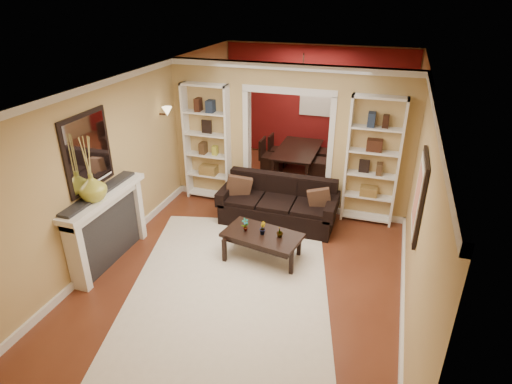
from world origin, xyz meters
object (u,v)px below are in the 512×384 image
(bookshelf_right, at_px, (372,162))
(fireplace, at_px, (109,228))
(dining_table, at_px, (299,161))
(coffee_table, at_px, (262,246))
(bookshelf_left, at_px, (208,143))
(sofa, at_px, (278,202))

(bookshelf_right, distance_m, fireplace, 4.47)
(fireplace, height_order, dining_table, fireplace)
(coffee_table, relative_size, bookshelf_right, 0.52)
(fireplace, bearing_deg, bookshelf_left, 77.95)
(coffee_table, relative_size, dining_table, 0.73)
(sofa, relative_size, coffee_table, 1.76)
(bookshelf_left, relative_size, dining_table, 1.41)
(sofa, xyz_separation_m, bookshelf_left, (-1.58, 0.58, 0.74))
(coffee_table, distance_m, dining_table, 3.57)
(coffee_table, relative_size, bookshelf_left, 0.52)
(sofa, relative_size, bookshelf_left, 0.91)
(coffee_table, distance_m, fireplace, 2.35)
(sofa, height_order, bookshelf_right, bookshelf_right)
(bookshelf_left, relative_size, bookshelf_right, 1.00)
(bookshelf_left, xyz_separation_m, fireplace, (-0.54, -2.53, -0.57))
(sofa, bearing_deg, bookshelf_left, 159.88)
(sofa, xyz_separation_m, coffee_table, (0.07, -1.18, -0.18))
(sofa, height_order, coffee_table, sofa)
(sofa, distance_m, fireplace, 2.89)
(bookshelf_left, height_order, bookshelf_right, same)
(coffee_table, xyz_separation_m, bookshelf_left, (-1.65, 1.76, 0.93))
(bookshelf_left, height_order, fireplace, bookshelf_left)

